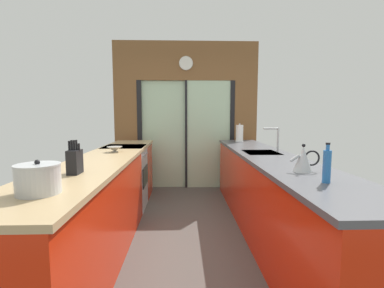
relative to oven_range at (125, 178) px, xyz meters
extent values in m
cube|color=#4C4742|center=(0.91, -0.65, -0.47)|extent=(5.04, 7.60, 0.02)
cube|color=brown|center=(0.91, 1.15, 1.89)|extent=(2.64, 0.08, 0.70)
cube|color=#B2D1AD|center=(0.49, 1.17, 0.54)|extent=(0.80, 0.02, 2.00)
cube|color=#B2D1AD|center=(1.33, 1.13, 0.54)|extent=(0.80, 0.02, 2.00)
cube|color=black|center=(0.05, 1.15, 0.54)|extent=(0.08, 0.10, 2.00)
cube|color=black|center=(1.77, 1.15, 0.54)|extent=(0.08, 0.10, 2.00)
cube|color=black|center=(0.91, 1.15, 0.54)|extent=(0.04, 0.10, 2.00)
cube|color=brown|center=(-0.20, 1.15, 0.54)|extent=(0.42, 0.08, 2.00)
cube|color=brown|center=(2.02, 1.15, 0.54)|extent=(0.42, 0.08, 2.00)
cylinder|color=white|center=(0.91, 1.09, 1.84)|extent=(0.23, 0.03, 0.23)
torus|color=beige|center=(0.91, 1.09, 1.84)|extent=(0.25, 0.02, 0.25)
cube|color=red|center=(0.00, -1.57, -0.02)|extent=(0.58, 2.55, 0.88)
cube|color=red|center=(0.00, 0.63, -0.02)|extent=(0.58, 0.65, 0.88)
cube|color=tan|center=(0.00, -0.95, 0.44)|extent=(0.62, 3.80, 0.04)
cube|color=red|center=(1.82, -0.95, -0.02)|extent=(0.58, 3.80, 0.88)
cube|color=#4C4C51|center=(1.82, -0.95, 0.44)|extent=(0.62, 3.80, 0.04)
cube|color=#B7BABC|center=(1.80, -0.70, 0.44)|extent=(0.40, 0.48, 0.05)
cylinder|color=#B7BABC|center=(2.00, -0.70, 0.61)|extent=(0.02, 0.02, 0.30)
cylinder|color=#B7BABC|center=(1.91, -0.70, 0.75)|extent=(0.18, 0.02, 0.02)
cube|color=#B7BABC|center=(0.00, 0.00, -0.02)|extent=(0.58, 0.60, 0.88)
cube|color=black|center=(0.29, 0.00, 0.02)|extent=(0.01, 0.48, 0.28)
cube|color=black|center=(0.00, 0.00, 0.45)|extent=(0.58, 0.60, 0.03)
cylinder|color=#B7BABC|center=(0.30, -0.18, 0.34)|extent=(0.02, 0.04, 0.04)
cylinder|color=#B7BABC|center=(0.30, 0.00, 0.34)|extent=(0.02, 0.04, 0.04)
cylinder|color=#B7BABC|center=(0.30, 0.18, 0.34)|extent=(0.02, 0.04, 0.04)
cylinder|color=gray|center=(0.02, -0.63, 0.47)|extent=(0.08, 0.08, 0.01)
cone|color=gray|center=(0.02, -0.63, 0.50)|extent=(0.19, 0.19, 0.06)
cube|color=black|center=(0.02, -1.86, 0.56)|extent=(0.08, 0.14, 0.18)
cylinder|color=black|center=(-0.02, -1.86, 0.68)|extent=(0.02, 0.02, 0.08)
cylinder|color=black|center=(0.00, -1.86, 0.68)|extent=(0.02, 0.02, 0.09)
cylinder|color=black|center=(0.02, -1.86, 0.68)|extent=(0.02, 0.02, 0.09)
cylinder|color=black|center=(0.04, -1.86, 0.68)|extent=(0.02, 0.02, 0.09)
cylinder|color=black|center=(0.05, -1.86, 0.67)|extent=(0.02, 0.02, 0.06)
cylinder|color=#B7BABC|center=(0.02, -2.39, 0.54)|extent=(0.24, 0.24, 0.16)
cylinder|color=#B7BABC|center=(0.02, -2.39, 0.63)|extent=(0.25, 0.25, 0.01)
sphere|color=black|center=(0.02, -2.39, 0.65)|extent=(0.03, 0.03, 0.03)
cone|color=#B7BABC|center=(1.80, -1.84, 0.56)|extent=(0.15, 0.15, 0.20)
sphere|color=black|center=(1.80, -1.84, 0.68)|extent=(0.03, 0.03, 0.03)
cylinder|color=#B7BABC|center=(1.73, -1.84, 0.57)|extent=(0.08, 0.02, 0.07)
torus|color=black|center=(1.87, -1.84, 0.57)|extent=(0.13, 0.01, 0.13)
cylinder|color=#286BB7|center=(1.80, -2.20, 0.57)|extent=(0.05, 0.05, 0.22)
cylinder|color=#286BB7|center=(1.80, -2.20, 0.70)|extent=(0.02, 0.02, 0.04)
cylinder|color=black|center=(1.80, -2.20, 0.73)|extent=(0.03, 0.03, 0.01)
cylinder|color=#B7BABC|center=(1.80, 0.59, 0.47)|extent=(0.14, 0.14, 0.01)
cylinder|color=white|center=(1.80, 0.59, 0.61)|extent=(0.12, 0.12, 0.27)
sphere|color=#B7BABC|center=(1.80, 0.59, 0.76)|extent=(0.03, 0.03, 0.03)
camera|label=1|loc=(0.84, -3.95, 0.91)|focal=25.51mm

